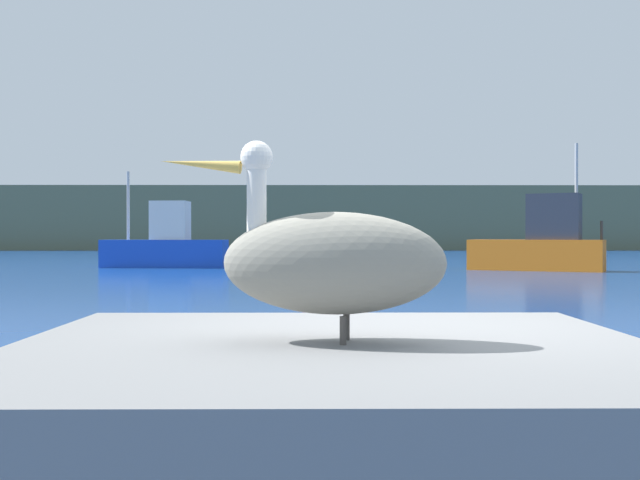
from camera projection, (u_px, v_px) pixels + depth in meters
name	position (u px, v px, depth m)	size (l,w,h in m)	color
ground_plane	(429.00, 470.00, 4.36)	(260.00, 260.00, 0.00)	navy
hillside_backdrop	(320.00, 220.00, 78.44)	(140.00, 17.49, 5.91)	#5B664C
pier_dock	(334.00, 436.00, 3.47)	(2.87, 2.67, 0.85)	gray
pelican	(331.00, 260.00, 3.47)	(1.33, 0.58, 0.91)	gray
fishing_boat_blue	(166.00, 245.00, 32.35)	(5.26, 1.78, 4.04)	blue
fishing_boat_orange	(541.00, 243.00, 29.34)	(5.08, 3.45, 4.78)	orange
mooring_buoy	(315.00, 290.00, 15.25)	(0.51, 0.51, 0.51)	#E54C19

